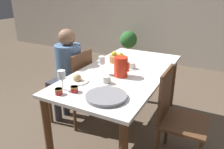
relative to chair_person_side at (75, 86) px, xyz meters
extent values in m
plane|color=brown|center=(0.62, 0.04, -0.49)|extent=(20.00, 20.00, 0.00)
cube|color=beige|center=(0.62, 2.84, 0.81)|extent=(10.00, 0.06, 2.60)
cube|color=silver|center=(0.62, 0.04, 0.27)|extent=(0.87, 1.70, 0.03)
cylinder|color=brown|center=(0.24, -0.75, -0.11)|extent=(0.07, 0.07, 0.75)
cylinder|color=brown|center=(0.24, 0.83, -0.11)|extent=(0.07, 0.07, 0.75)
cylinder|color=brown|center=(0.99, 0.83, -0.11)|extent=(0.07, 0.07, 0.75)
cylinder|color=#51331E|center=(-0.26, -0.18, -0.28)|extent=(0.04, 0.04, 0.42)
cylinder|color=#51331E|center=(-0.26, 0.18, -0.28)|extent=(0.04, 0.04, 0.42)
cylinder|color=#51331E|center=(0.11, -0.18, -0.28)|extent=(0.04, 0.04, 0.42)
cylinder|color=#51331E|center=(0.11, 0.18, -0.28)|extent=(0.04, 0.04, 0.42)
cube|color=#51331E|center=(-0.08, 0.00, -0.06)|extent=(0.42, 0.42, 0.03)
cube|color=#51331E|center=(0.12, 0.00, 0.20)|extent=(0.03, 0.39, 0.48)
cylinder|color=#51331E|center=(1.49, 0.09, -0.28)|extent=(0.04, 0.04, 0.42)
cylinder|color=#51331E|center=(1.12, 0.09, -0.28)|extent=(0.04, 0.04, 0.42)
cylinder|color=#51331E|center=(1.12, -0.28, -0.28)|extent=(0.04, 0.04, 0.42)
cube|color=#51331E|center=(1.31, -0.10, -0.06)|extent=(0.42, 0.42, 0.03)
cube|color=#51331E|center=(1.11, -0.10, 0.20)|extent=(0.03, 0.39, 0.48)
cylinder|color=#33333D|center=(-0.22, -0.10, -0.27)|extent=(0.09, 0.09, 0.45)
cylinder|color=#33333D|center=(-0.22, 0.06, -0.27)|extent=(0.09, 0.09, 0.45)
cube|color=#33333D|center=(-0.15, -0.02, 0.00)|extent=(0.30, 0.34, 0.11)
cylinder|color=#4C6B93|center=(-0.06, -0.02, 0.28)|extent=(0.30, 0.30, 0.46)
sphere|color=brown|center=(-0.06, -0.02, 0.59)|extent=(0.19, 0.19, 0.19)
cylinder|color=brown|center=(-0.16, 0.19, 0.39)|extent=(0.25, 0.06, 0.20)
cylinder|color=red|center=(0.66, -0.10, 0.39)|extent=(0.14, 0.14, 0.20)
cube|color=red|center=(0.73, -0.10, 0.40)|extent=(0.02, 0.02, 0.09)
cone|color=red|center=(0.60, -0.10, 0.47)|extent=(0.04, 0.04, 0.04)
cylinder|color=white|center=(0.46, -0.14, 0.29)|extent=(0.06, 0.06, 0.00)
cylinder|color=white|center=(0.46, -0.14, 0.35)|extent=(0.01, 0.01, 0.10)
cylinder|color=white|center=(0.46, -0.14, 0.44)|extent=(0.07, 0.07, 0.08)
cylinder|color=white|center=(0.35, -0.62, 0.29)|extent=(0.06, 0.06, 0.00)
cylinder|color=white|center=(0.35, -0.62, 0.34)|extent=(0.01, 0.01, 0.10)
cylinder|color=white|center=(0.35, -0.62, 0.43)|extent=(0.07, 0.07, 0.07)
cylinder|color=gold|center=(0.35, -0.62, 0.41)|extent=(0.05, 0.05, 0.04)
cylinder|color=silver|center=(0.61, -0.32, 0.29)|extent=(0.13, 0.13, 0.01)
cylinder|color=silver|center=(0.61, -0.32, 0.33)|extent=(0.07, 0.07, 0.06)
cube|color=silver|center=(0.66, -0.32, 0.33)|extent=(0.01, 0.01, 0.03)
cylinder|color=silver|center=(0.66, 0.15, 0.29)|extent=(0.13, 0.13, 0.01)
cylinder|color=silver|center=(0.66, 0.15, 0.33)|extent=(0.07, 0.07, 0.06)
cube|color=silver|center=(0.71, 0.15, 0.33)|extent=(0.01, 0.01, 0.03)
cylinder|color=gray|center=(0.75, -0.58, 0.30)|extent=(0.33, 0.33, 0.02)
cylinder|color=gray|center=(0.75, -0.58, 0.31)|extent=(0.33, 0.33, 0.01)
cylinder|color=silver|center=(0.35, -0.41, 0.30)|extent=(0.22, 0.22, 0.01)
sphere|color=tan|center=(0.35, -0.41, 0.33)|extent=(0.08, 0.08, 0.08)
cylinder|color=#A81E1E|center=(0.37, -0.70, 0.31)|extent=(0.06, 0.06, 0.05)
cylinder|color=gold|center=(0.37, -0.70, 0.34)|extent=(0.07, 0.07, 0.01)
cylinder|color=#A81E1E|center=(0.46, -0.61, 0.31)|extent=(0.06, 0.06, 0.05)
cylinder|color=gold|center=(0.46, -0.61, 0.34)|extent=(0.07, 0.07, 0.01)
cylinder|color=#9E6B3D|center=(0.43, 0.28, 0.33)|extent=(0.19, 0.19, 0.08)
sphere|color=gold|center=(0.47, 0.27, 0.39)|extent=(0.06, 0.06, 0.06)
sphere|color=gold|center=(0.39, 0.28, 0.39)|extent=(0.06, 0.06, 0.06)
cylinder|color=beige|center=(-0.37, 2.49, -0.38)|extent=(0.25, 0.25, 0.22)
cylinder|color=brown|center=(-0.37, 2.49, -0.20)|extent=(0.04, 0.04, 0.15)
sphere|color=#2D6B2D|center=(-0.37, 2.49, 0.04)|extent=(0.38, 0.38, 0.38)
camera|label=1|loc=(1.51, -1.93, 1.11)|focal=35.00mm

